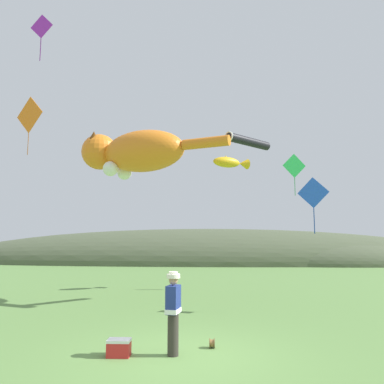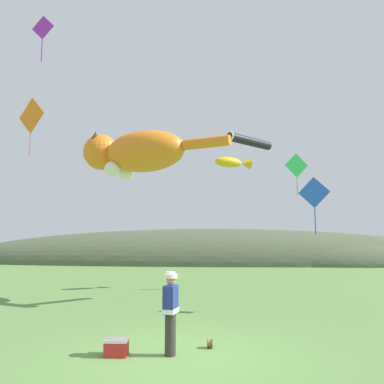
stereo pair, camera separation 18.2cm
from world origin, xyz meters
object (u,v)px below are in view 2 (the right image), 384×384
Objects in this scene: picnic_cooler at (116,347)px; kite_giant_cat at (135,153)px; festival_attendant at (171,310)px; kite_spool at (210,343)px; kite_fish_windsock at (232,162)px; kite_diamond_green at (296,166)px; kite_diamond_violet at (43,28)px; kite_tube_streamer at (249,141)px; kite_diamond_blue at (314,193)px; kite_diamond_orange at (31,116)px.

picnic_cooler is 0.08× the size of kite_giant_cat.
festival_attendant is 0.27× the size of kite_giant_cat.
kite_spool is 11.92m from kite_fish_windsock.
kite_spool is at bearing -112.98° from kite_diamond_green.
kite_diamond_violet is (-4.45, 4.84, 10.34)m from picnic_cooler.
kite_tube_streamer reaches higher than festival_attendant.
festival_attendant is at bearing -40.15° from kite_diamond_violet.
kite_giant_cat reaches higher than kite_diamond_green.
picnic_cooler is 8.55m from kite_diamond_blue.
kite_fish_windsock is 1.03× the size of kite_diamond_blue.
kite_tube_streamer is at bearing 5.32° from kite_diamond_orange.
festival_attendant reaches higher than picnic_cooler.
picnic_cooler is at bearing -105.44° from kite_fish_windsock.
kite_diamond_green is 1.07× the size of kite_diamond_blue.
kite_diamond_green is at bearing 67.02° from kite_spool.
kite_spool is (0.84, 0.61, -0.85)m from festival_attendant.
kite_diamond_green reaches higher than kite_diamond_blue.
kite_giant_cat is at bearing 38.20° from kite_diamond_violet.
picnic_cooler reaches higher than kite_spool.
kite_diamond_violet reaches higher than kite_tube_streamer.
festival_attendant is 12.14m from kite_fish_windsock.
kite_diamond_orange is (-8.39, -4.67, 1.11)m from kite_fish_windsock.
kite_diamond_violet is (-6.44, 4.11, 10.42)m from kite_spool.
kite_diamond_blue is (2.62, -5.68, -2.29)m from kite_fish_windsock.
kite_fish_windsock is 6.67m from kite_diamond_blue.
kite_fish_windsock is at bearing 74.56° from picnic_cooler.
kite_giant_cat is (-1.32, 7.30, 5.97)m from picnic_cooler.
kite_fish_windsock is 3.88m from kite_tube_streamer.
kite_giant_cat is 4.45m from kite_diamond_orange.
kite_fish_windsock is at bearing 98.10° from kite_tube_streamer.
kite_diamond_orange reaches higher than kite_diamond_blue.
kite_diamond_orange reaches higher than kite_diamond_green.
picnic_cooler is 12.25m from kite_diamond_violet.
kite_diamond_violet is at bearing -53.81° from kite_diamond_orange.
kite_diamond_blue reaches higher than picnic_cooler.
kite_fish_windsock is 3.24m from kite_diamond_green.
kite_tube_streamer is (0.55, -3.84, 0.10)m from kite_fish_windsock.
festival_attendant is 0.95× the size of kite_diamond_violet.
kite_diamond_orange reaches higher than kite_fish_windsock.
kite_diamond_blue is (10.06, 0.29, -6.43)m from kite_diamond_violet.
kite_giant_cat is 8.25m from kite_diamond_green.
kite_diamond_orange is at bearing 143.80° from kite_spool.
picnic_cooler is at bearing -120.18° from kite_diamond_green.
kite_diamond_green reaches higher than kite_tube_streamer.
kite_diamond_violet is 0.93× the size of kite_diamond_blue.
kite_fish_windsock is at bearing 29.13° from kite_diamond_orange.
kite_diamond_blue reaches higher than festival_attendant.
kite_tube_streamer is at bearing 14.96° from kite_diamond_violet.
kite_tube_streamer is 1.09× the size of kite_diamond_violet.
festival_attendant is 1.34m from kite_spool.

